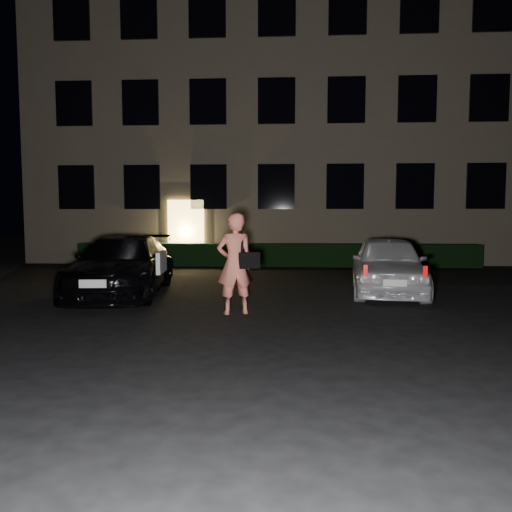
{
  "coord_description": "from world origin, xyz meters",
  "views": [
    {
      "loc": [
        0.36,
        -8.22,
        1.96
      ],
      "look_at": [
        -0.25,
        2.0,
        1.1
      ],
      "focal_mm": 35.0,
      "sensor_mm": 36.0,
      "label": 1
    }
  ],
  "objects": [
    {
      "name": "hedge",
      "position": [
        0.0,
        10.5,
        0.42
      ],
      "size": [
        15.0,
        0.7,
        0.85
      ],
      "primitive_type": "cube",
      "color": "black",
      "rests_on": "ground"
    },
    {
      "name": "ground",
      "position": [
        0.0,
        0.0,
        0.0
      ],
      "size": [
        80.0,
        80.0,
        0.0
      ],
      "primitive_type": "plane",
      "color": "black",
      "rests_on": "ground"
    },
    {
      "name": "hatch",
      "position": [
        2.88,
        4.16,
        0.72
      ],
      "size": [
        2.21,
        4.39,
        1.43
      ],
      "rotation": [
        0.0,
        0.0,
        -0.13
      ],
      "color": "white",
      "rests_on": "ground"
    },
    {
      "name": "man",
      "position": [
        -0.61,
        1.43,
        0.99
      ],
      "size": [
        0.92,
        0.7,
        1.98
      ],
      "rotation": [
        0.0,
        0.0,
        3.5
      ],
      "color": "#FF7F6A",
      "rests_on": "ground"
    },
    {
      "name": "building",
      "position": [
        -0.0,
        14.99,
        6.0
      ],
      "size": [
        20.0,
        8.11,
        12.0
      ],
      "color": "#6E5E4F",
      "rests_on": "ground"
    },
    {
      "name": "sedan",
      "position": [
        -3.58,
        3.62,
        0.71
      ],
      "size": [
        2.47,
        5.11,
        1.42
      ],
      "rotation": [
        0.0,
        0.0,
        0.09
      ],
      "color": "black",
      "rests_on": "ground"
    }
  ]
}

